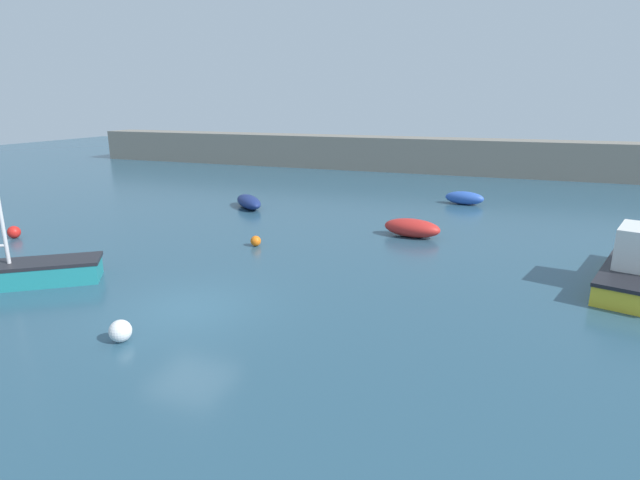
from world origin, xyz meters
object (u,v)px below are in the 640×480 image
(mooring_buoy_red, at_px, (14,232))
(rowboat_blue_near, at_px, (249,202))
(open_tender_yellow, at_px, (412,228))
(mooring_buoy_orange, at_px, (256,241))
(mooring_buoy_white, at_px, (120,331))
(fishing_dinghy_green, at_px, (464,198))
(sailboat_tall_mast, at_px, (11,273))

(mooring_buoy_red, bearing_deg, rowboat_blue_near, 54.76)
(open_tender_yellow, xyz_separation_m, mooring_buoy_orange, (-6.08, -3.95, -0.19))
(open_tender_yellow, bearing_deg, rowboat_blue_near, -10.21)
(mooring_buoy_orange, distance_m, mooring_buoy_red, 11.38)
(open_tender_yellow, relative_size, mooring_buoy_white, 4.67)
(open_tender_yellow, distance_m, mooring_buoy_white, 14.18)
(open_tender_yellow, xyz_separation_m, rowboat_blue_near, (-10.22, 3.09, -0.05))
(rowboat_blue_near, bearing_deg, open_tender_yellow, 28.38)
(fishing_dinghy_green, distance_m, open_tender_yellow, 8.82)
(open_tender_yellow, relative_size, mooring_buoy_orange, 6.04)
(open_tender_yellow, height_order, mooring_buoy_orange, open_tender_yellow)
(fishing_dinghy_green, height_order, mooring_buoy_orange, fishing_dinghy_green)
(sailboat_tall_mast, xyz_separation_m, mooring_buoy_white, (6.44, -2.00, -0.15))
(rowboat_blue_near, height_order, mooring_buoy_orange, rowboat_blue_near)
(sailboat_tall_mast, relative_size, rowboat_blue_near, 2.10)
(mooring_buoy_red, xyz_separation_m, mooring_buoy_white, (11.92, -6.50, 0.01))
(sailboat_tall_mast, relative_size, fishing_dinghy_green, 2.64)
(open_tender_yellow, height_order, rowboat_blue_near, open_tender_yellow)
(rowboat_blue_near, height_order, mooring_buoy_red, rowboat_blue_near)
(mooring_buoy_orange, xyz_separation_m, mooring_buoy_white, (0.87, -9.24, 0.07))
(mooring_buoy_orange, bearing_deg, fishing_dinghy_green, 58.66)
(fishing_dinghy_green, bearing_deg, sailboat_tall_mast, 61.89)
(open_tender_yellow, xyz_separation_m, mooring_buoy_white, (-5.21, -13.18, -0.13))
(rowboat_blue_near, bearing_deg, mooring_buoy_white, -27.69)
(sailboat_tall_mast, distance_m, fishing_dinghy_green, 23.87)
(mooring_buoy_orange, xyz_separation_m, mooring_buoy_red, (-11.05, -2.74, 0.05))
(open_tender_yellow, bearing_deg, mooring_buoy_red, 27.92)
(sailboat_tall_mast, xyz_separation_m, mooring_buoy_red, (-5.48, 4.50, -0.17))
(mooring_buoy_red, relative_size, mooring_buoy_white, 0.96)
(mooring_buoy_orange, bearing_deg, open_tender_yellow, 32.98)
(open_tender_yellow, height_order, mooring_buoy_red, open_tender_yellow)
(rowboat_blue_near, xyz_separation_m, mooring_buoy_red, (-6.91, -9.77, -0.09))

